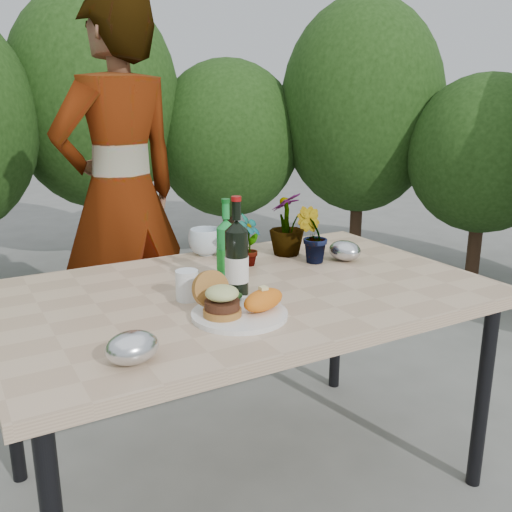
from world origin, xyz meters
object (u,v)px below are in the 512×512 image
person (122,195)px  dinner_plate (240,314)px  patio_table (244,304)px  wine_bottle (237,259)px

person → dinner_plate: bearing=72.3°
patio_table → person: size_ratio=0.88×
wine_bottle → patio_table: bearing=46.6°
dinner_plate → wine_bottle: bearing=64.4°
patio_table → dinner_plate: bearing=-121.3°
dinner_plate → person: size_ratio=0.15×
dinner_plate → person: 1.28m
person → wine_bottle: bearing=76.6°
dinner_plate → wine_bottle: wine_bottle is taller
person → patio_table: bearing=79.2°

